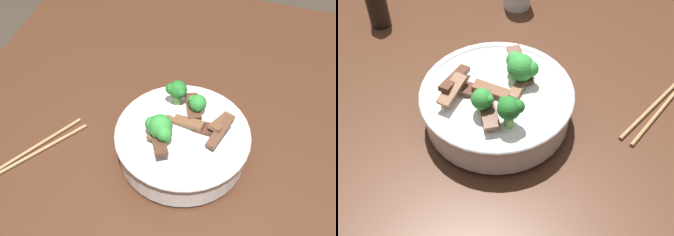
# 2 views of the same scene
# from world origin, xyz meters

# --- Properties ---
(dining_table) EXTENTS (1.18, 1.05, 0.83)m
(dining_table) POSITION_xyz_m (0.00, 0.00, 0.70)
(dining_table) COLOR #472819
(dining_table) RESTS_ON ground
(rice_bowl) EXTENTS (0.26, 0.26, 0.13)m
(rice_bowl) POSITION_xyz_m (0.08, 0.04, 0.88)
(rice_bowl) COLOR white
(rice_bowl) RESTS_ON dining_table
(chopsticks_pair) EXTENTS (0.13, 0.19, 0.01)m
(chopsticks_pair) POSITION_xyz_m (0.36, 0.11, 0.83)
(chopsticks_pair) COLOR #9E7A4C
(chopsticks_pair) RESTS_ON dining_table
(soy_sauce_bottle) EXTENTS (0.04, 0.04, 0.12)m
(soy_sauce_bottle) POSITION_xyz_m (-0.21, 0.27, 0.88)
(soy_sauce_bottle) COLOR black
(soy_sauce_bottle) RESTS_ON dining_table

